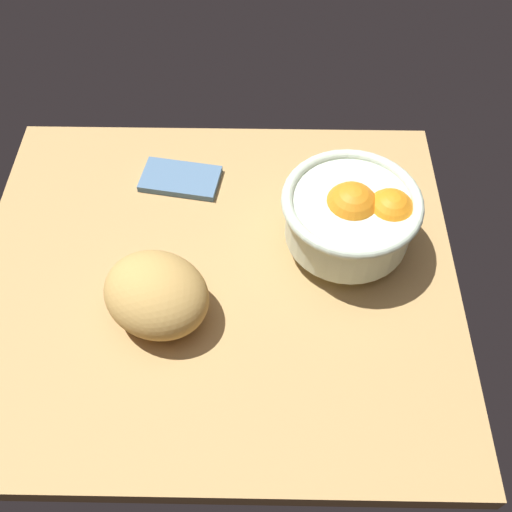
{
  "coord_description": "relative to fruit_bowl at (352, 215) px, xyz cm",
  "views": [
    {
      "loc": [
        -6.49,
        46.57,
        68.67
      ],
      "look_at": [
        -5.73,
        0.4,
        5.0
      ],
      "focal_mm": 41.53,
      "sensor_mm": 36.0,
      "label": 1
    }
  ],
  "objects": [
    {
      "name": "napkin_folded",
      "position": [
        25.25,
        -12.19,
        -6.09
      ],
      "size": [
        13.02,
        8.66,
        1.08
      ],
      "primitive_type": "cube",
      "rotation": [
        0.0,
        0.0,
        -0.16
      ],
      "color": "slate",
      "rests_on": "ground"
    },
    {
      "name": "fruit_bowl",
      "position": [
        0.0,
        0.0,
        0.0
      ],
      "size": [
        18.98,
        18.98,
        11.62
      ],
      "color": "silver",
      "rests_on": "ground"
    },
    {
      "name": "bread_loaf",
      "position": [
        25.72,
        11.77,
        -2.18
      ],
      "size": [
        18.34,
        17.59,
        8.9
      ],
      "primitive_type": "ellipsoid",
      "rotation": [
        0.0,
        0.0,
        2.61
      ],
      "color": "tan",
      "rests_on": "ground"
    },
    {
      "name": "ground_plane",
      "position": [
        18.79,
        5.47,
        -8.13
      ],
      "size": [
        67.74,
        59.89,
        3.0
      ],
      "primitive_type": "cube",
      "color": "tan"
    }
  ]
}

